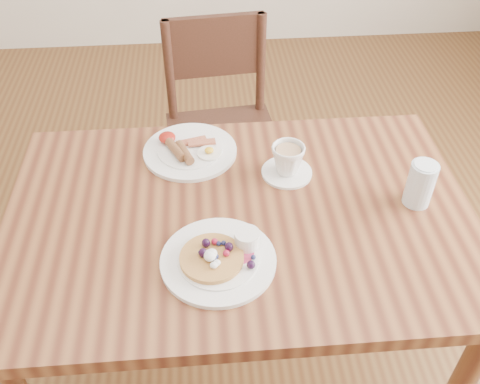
{
  "coord_description": "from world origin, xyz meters",
  "views": [
    {
      "loc": [
        -0.08,
        -0.98,
        1.7
      ],
      "look_at": [
        0.0,
        0.0,
        0.82
      ],
      "focal_mm": 40.0,
      "sensor_mm": 36.0,
      "label": 1
    }
  ],
  "objects_px": {
    "chair_far": "(222,125)",
    "breakfast_plate": "(189,150)",
    "teacup_saucer": "(288,161)",
    "water_glass": "(420,184)",
    "pancake_plate": "(220,257)",
    "dining_table": "(240,239)"
  },
  "relations": [
    {
      "from": "chair_far",
      "to": "teacup_saucer",
      "type": "distance_m",
      "value": 0.71
    },
    {
      "from": "dining_table",
      "to": "teacup_saucer",
      "type": "relative_size",
      "value": 8.57
    },
    {
      "from": "chair_far",
      "to": "breakfast_plate",
      "type": "xyz_separation_m",
      "value": [
        -0.12,
        -0.51,
        0.27
      ]
    },
    {
      "from": "teacup_saucer",
      "to": "water_glass",
      "type": "bearing_deg",
      "value": -24.05
    },
    {
      "from": "dining_table",
      "to": "pancake_plate",
      "type": "relative_size",
      "value": 4.44
    },
    {
      "from": "pancake_plate",
      "to": "water_glass",
      "type": "bearing_deg",
      "value": 17.24
    },
    {
      "from": "breakfast_plate",
      "to": "teacup_saucer",
      "type": "relative_size",
      "value": 1.93
    },
    {
      "from": "pancake_plate",
      "to": "breakfast_plate",
      "type": "distance_m",
      "value": 0.42
    },
    {
      "from": "chair_far",
      "to": "teacup_saucer",
      "type": "height_order",
      "value": "chair_far"
    },
    {
      "from": "pancake_plate",
      "to": "breakfast_plate",
      "type": "height_order",
      "value": "pancake_plate"
    },
    {
      "from": "dining_table",
      "to": "breakfast_plate",
      "type": "distance_m",
      "value": 0.31
    },
    {
      "from": "chair_far",
      "to": "breakfast_plate",
      "type": "height_order",
      "value": "chair_far"
    },
    {
      "from": "breakfast_plate",
      "to": "teacup_saucer",
      "type": "height_order",
      "value": "teacup_saucer"
    },
    {
      "from": "dining_table",
      "to": "teacup_saucer",
      "type": "height_order",
      "value": "teacup_saucer"
    },
    {
      "from": "breakfast_plate",
      "to": "chair_far",
      "type": "bearing_deg",
      "value": 76.84
    },
    {
      "from": "dining_table",
      "to": "water_glass",
      "type": "relative_size",
      "value": 9.79
    },
    {
      "from": "dining_table",
      "to": "pancake_plate",
      "type": "bearing_deg",
      "value": -110.5
    },
    {
      "from": "water_glass",
      "to": "pancake_plate",
      "type": "bearing_deg",
      "value": -162.76
    },
    {
      "from": "pancake_plate",
      "to": "teacup_saucer",
      "type": "bearing_deg",
      "value": 56.41
    },
    {
      "from": "pancake_plate",
      "to": "water_glass",
      "type": "distance_m",
      "value": 0.55
    },
    {
      "from": "chair_far",
      "to": "breakfast_plate",
      "type": "distance_m",
      "value": 0.59
    },
    {
      "from": "dining_table",
      "to": "teacup_saucer",
      "type": "xyz_separation_m",
      "value": [
        0.14,
        0.14,
        0.14
      ]
    }
  ]
}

